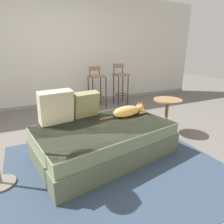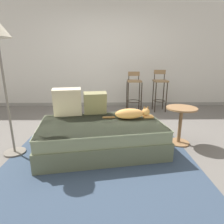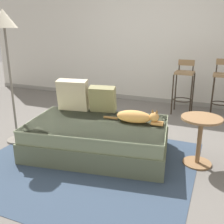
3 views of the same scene
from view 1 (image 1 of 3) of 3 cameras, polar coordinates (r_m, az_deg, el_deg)
name	(u,v)px [view 1 (image 1 of 3)]	position (r m, az deg, el deg)	size (l,w,h in m)	color
ground_plane	(94,141)	(2.84, -5.45, -8.80)	(16.00, 16.00, 0.00)	#66605B
wall_back_panel	(58,50)	(4.71, -16.19, 17.62)	(8.00, 0.10, 2.60)	silver
wall_baseboard_trim	(63,103)	(4.82, -14.78, 2.59)	(8.00, 0.02, 0.09)	gray
area_rug	(115,165)	(2.28, 1.06, -15.90)	(2.36, 2.10, 0.01)	#334256
couch	(105,139)	(2.41, -2.18, -8.33)	(1.80, 1.26, 0.40)	#636B50
throw_pillow_corner	(56,107)	(2.42, -16.71, 1.47)	(0.44, 0.27, 0.43)	beige
throw_pillow_middle	(86,104)	(2.59, -7.94, 2.34)	(0.37, 0.25, 0.36)	#847F56
cat	(128,111)	(2.64, 4.92, 0.34)	(0.75, 0.21, 0.19)	tan
bar_stool_near_window	(97,83)	(4.40, -4.69, 8.70)	(0.34, 0.34, 0.95)	#2D2319
bar_stool_by_doorway	(120,80)	(4.66, 2.59, 9.63)	(0.32, 0.32, 0.99)	#2D2319
side_table	(167,111)	(3.11, 16.33, 0.25)	(0.44, 0.44, 0.56)	olive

